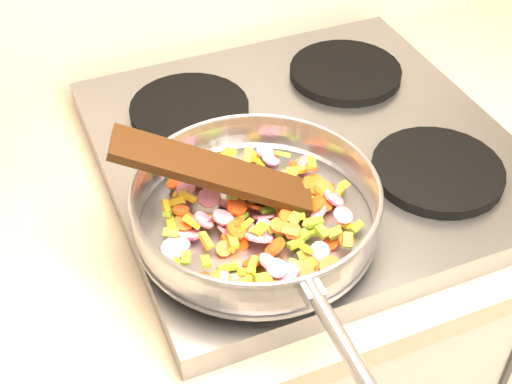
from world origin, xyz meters
name	(u,v)px	position (x,y,z in m)	size (l,w,h in m)	color
cooktop	(306,153)	(-0.70, 1.67, 0.92)	(0.60, 0.60, 0.04)	#939399
grate_fl	(258,224)	(-0.84, 1.52, 0.95)	(0.19, 0.19, 0.02)	black
grate_fr	(437,171)	(-0.56, 1.52, 0.95)	(0.19, 0.19, 0.02)	black
grate_bl	(189,109)	(-0.84, 1.81, 0.95)	(0.19, 0.19, 0.02)	black
grate_br	(345,72)	(-0.56, 1.81, 0.95)	(0.19, 0.19, 0.02)	black
saute_pan	(257,206)	(-0.85, 1.52, 0.99)	(0.36, 0.53, 0.06)	#9E9EA5
vegetable_heap	(255,212)	(-0.85, 1.52, 0.98)	(0.28, 0.28, 0.05)	olive
wooden_spatula	(214,171)	(-0.89, 1.56, 1.03)	(0.27, 0.06, 0.01)	black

